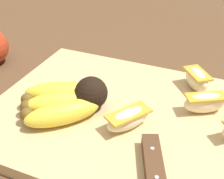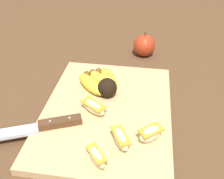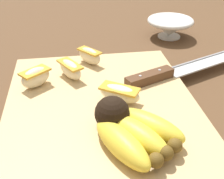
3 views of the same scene
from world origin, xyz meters
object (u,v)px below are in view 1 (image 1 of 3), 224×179
(apple_wedge_near, at_px, (205,102))
(apple_wedge_far, at_px, (128,119))
(banana_bunch, at_px, (67,100))
(apple_wedge_extra, at_px, (197,79))

(apple_wedge_near, bearing_deg, apple_wedge_far, 39.69)
(banana_bunch, xyz_separation_m, apple_wedge_near, (-0.20, -0.08, -0.00))
(banana_bunch, distance_m, apple_wedge_far, 0.10)
(banana_bunch, distance_m, apple_wedge_extra, 0.22)
(banana_bunch, height_order, apple_wedge_near, banana_bunch)
(apple_wedge_near, relative_size, apple_wedge_extra, 1.11)
(apple_wedge_far, distance_m, apple_wedge_extra, 0.16)
(banana_bunch, height_order, apple_wedge_far, banana_bunch)
(apple_wedge_near, bearing_deg, apple_wedge_extra, -69.93)
(apple_wedge_far, bearing_deg, apple_wedge_near, -140.31)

